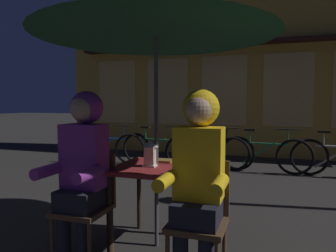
{
  "coord_description": "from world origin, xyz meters",
  "views": [
    {
      "loc": [
        0.96,
        -2.54,
        1.3
      ],
      "look_at": [
        0.0,
        0.33,
        1.07
      ],
      "focal_mm": 32.85,
      "sensor_mm": 36.0,
      "label": 1
    }
  ],
  "objects_px": {
    "cafe_table": "(156,177)",
    "bicycle_second": "(157,149)",
    "lantern": "(150,153)",
    "bicycle_fourth": "(265,154)",
    "book": "(162,161)",
    "bicycle_third": "(206,152)",
    "person_left_hooded": "(82,159)",
    "patio_umbrella": "(156,15)",
    "chair_left": "(87,200)",
    "chair_right": "(200,213)",
    "bicycle_nearest": "(107,148)",
    "person_right_hooded": "(198,167)"
  },
  "relations": [
    {
      "from": "bicycle_nearest",
      "to": "bicycle_third",
      "type": "distance_m",
      "value": 2.14
    },
    {
      "from": "bicycle_second",
      "to": "book",
      "type": "distance_m",
      "value": 3.43
    },
    {
      "from": "bicycle_nearest",
      "to": "book",
      "type": "xyz_separation_m",
      "value": [
        2.34,
        -3.04,
        0.41
      ]
    },
    {
      "from": "bicycle_third",
      "to": "chair_left",
      "type": "bearing_deg",
      "value": -94.03
    },
    {
      "from": "chair_right",
      "to": "bicycle_fourth",
      "type": "distance_m",
      "value": 3.8
    },
    {
      "from": "cafe_table",
      "to": "bicycle_third",
      "type": "distance_m",
      "value": 3.36
    },
    {
      "from": "bicycle_second",
      "to": "lantern",
      "type": "bearing_deg",
      "value": -70.47
    },
    {
      "from": "person_left_hooded",
      "to": "bicycle_third",
      "type": "height_order",
      "value": "person_left_hooded"
    },
    {
      "from": "bicycle_nearest",
      "to": "cafe_table",
      "type": "bearing_deg",
      "value": -53.84
    },
    {
      "from": "bicycle_third",
      "to": "patio_umbrella",
      "type": "bearing_deg",
      "value": -86.24
    },
    {
      "from": "cafe_table",
      "to": "bicycle_second",
      "type": "bearing_deg",
      "value": 110.36
    },
    {
      "from": "chair_right",
      "to": "person_right_hooded",
      "type": "relative_size",
      "value": 0.62
    },
    {
      "from": "book",
      "to": "bicycle_second",
      "type": "bearing_deg",
      "value": 106.1
    },
    {
      "from": "book",
      "to": "bicycle_third",
      "type": "bearing_deg",
      "value": 88.62
    },
    {
      "from": "lantern",
      "to": "bicycle_second",
      "type": "relative_size",
      "value": 0.14
    },
    {
      "from": "cafe_table",
      "to": "chair_left",
      "type": "xyz_separation_m",
      "value": [
        -0.48,
        -0.37,
        -0.15
      ]
    },
    {
      "from": "cafe_table",
      "to": "chair_left",
      "type": "bearing_deg",
      "value": -142.45
    },
    {
      "from": "bicycle_third",
      "to": "book",
      "type": "height_order",
      "value": "bicycle_third"
    },
    {
      "from": "lantern",
      "to": "book",
      "type": "relative_size",
      "value": 1.16
    },
    {
      "from": "chair_right",
      "to": "bicycle_nearest",
      "type": "relative_size",
      "value": 0.52
    },
    {
      "from": "bicycle_second",
      "to": "bicycle_third",
      "type": "bearing_deg",
      "value": -1.35
    },
    {
      "from": "cafe_table",
      "to": "bicycle_second",
      "type": "distance_m",
      "value": 3.6
    },
    {
      "from": "bicycle_nearest",
      "to": "bicycle_third",
      "type": "bearing_deg",
      "value": 3.06
    },
    {
      "from": "lantern",
      "to": "bicycle_second",
      "type": "bearing_deg",
      "value": 109.53
    },
    {
      "from": "patio_umbrella",
      "to": "bicycle_fourth",
      "type": "xyz_separation_m",
      "value": [
        0.88,
        3.41,
        -1.71
      ]
    },
    {
      "from": "bicycle_third",
      "to": "bicycle_fourth",
      "type": "relative_size",
      "value": 1.0
    },
    {
      "from": "chair_right",
      "to": "bicycle_third",
      "type": "relative_size",
      "value": 0.52
    },
    {
      "from": "bicycle_fourth",
      "to": "patio_umbrella",
      "type": "bearing_deg",
      "value": -104.41
    },
    {
      "from": "bicycle_nearest",
      "to": "bicycle_third",
      "type": "relative_size",
      "value": 0.99
    },
    {
      "from": "chair_right",
      "to": "chair_left",
      "type": "bearing_deg",
      "value": 180.0
    },
    {
      "from": "lantern",
      "to": "bicycle_third",
      "type": "bearing_deg",
      "value": 93.05
    },
    {
      "from": "bicycle_nearest",
      "to": "person_left_hooded",
      "type": "bearing_deg",
      "value": -62.8
    },
    {
      "from": "lantern",
      "to": "bicycle_nearest",
      "type": "bearing_deg",
      "value": 125.35
    },
    {
      "from": "patio_umbrella",
      "to": "bicycle_second",
      "type": "xyz_separation_m",
      "value": [
        -1.25,
        3.36,
        -1.71
      ]
    },
    {
      "from": "lantern",
      "to": "bicycle_fourth",
      "type": "xyz_separation_m",
      "value": [
        0.92,
        3.45,
        -0.51
      ]
    },
    {
      "from": "patio_umbrella",
      "to": "lantern",
      "type": "distance_m",
      "value": 1.2
    },
    {
      "from": "cafe_table",
      "to": "person_right_hooded",
      "type": "height_order",
      "value": "person_right_hooded"
    },
    {
      "from": "lantern",
      "to": "bicycle_third",
      "type": "relative_size",
      "value": 0.14
    },
    {
      "from": "person_right_hooded",
      "to": "book",
      "type": "xyz_separation_m",
      "value": [
        -0.49,
        0.61,
        -0.09
      ]
    },
    {
      "from": "bicycle_third",
      "to": "bicycle_second",
      "type": "bearing_deg",
      "value": 178.65
    },
    {
      "from": "patio_umbrella",
      "to": "person_right_hooded",
      "type": "relative_size",
      "value": 1.65
    },
    {
      "from": "cafe_table",
      "to": "book",
      "type": "xyz_separation_m",
      "value": [
        -0.01,
        0.18,
        0.11
      ]
    },
    {
      "from": "cafe_table",
      "to": "person_right_hooded",
      "type": "bearing_deg",
      "value": -41.57
    },
    {
      "from": "bicycle_third",
      "to": "bicycle_fourth",
      "type": "xyz_separation_m",
      "value": [
        1.1,
        0.07,
        0.0
      ]
    },
    {
      "from": "patio_umbrella",
      "to": "book",
      "type": "bearing_deg",
      "value": 94.65
    },
    {
      "from": "patio_umbrella",
      "to": "book",
      "type": "relative_size",
      "value": 11.55
    },
    {
      "from": "bicycle_third",
      "to": "person_left_hooded",
      "type": "bearing_deg",
      "value": -93.96
    },
    {
      "from": "person_right_hooded",
      "to": "bicycle_nearest",
      "type": "relative_size",
      "value": 0.84
    },
    {
      "from": "chair_left",
      "to": "patio_umbrella",
      "type": "bearing_deg",
      "value": 37.55
    },
    {
      "from": "bicycle_nearest",
      "to": "bicycle_second",
      "type": "xyz_separation_m",
      "value": [
        1.11,
        0.14,
        0.0
      ]
    }
  ]
}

